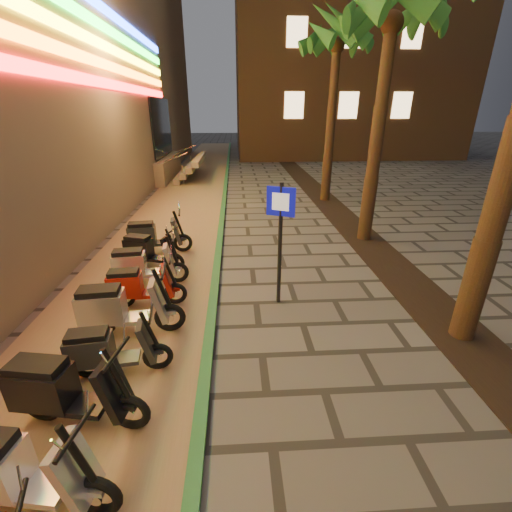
{
  "coord_description": "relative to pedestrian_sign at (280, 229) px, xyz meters",
  "views": [
    {
      "loc": [
        -0.38,
        -2.85,
        3.73
      ],
      "look_at": [
        -0.02,
        3.03,
        1.2
      ],
      "focal_mm": 24.0,
      "sensor_mm": 36.0,
      "label": 1
    }
  ],
  "objects": [
    {
      "name": "scooter_4",
      "position": [
        -3.03,
        -2.83,
        -1.09
      ],
      "size": [
        1.75,
        0.74,
        1.23
      ],
      "rotation": [
        0.0,
        0.0,
        -0.17
      ],
      "color": "black",
      "rests_on": "ground"
    },
    {
      "name": "parking_strip",
      "position": [
        -3.06,
        6.65,
        -1.62
      ],
      "size": [
        3.4,
        60.0,
        0.01
      ],
      "primitive_type": "cube",
      "color": "#8C7251",
      "rests_on": "ground"
    },
    {
      "name": "palm_c",
      "position": [
        3.14,
        3.65,
        4.1
      ],
      "size": [
        2.97,
        3.02,
        6.91
      ],
      "color": "#472D19",
      "rests_on": "ground"
    },
    {
      "name": "scooter_3",
      "position": [
        -3.06,
        -3.85,
        -1.11
      ],
      "size": [
        1.7,
        0.7,
        1.19
      ],
      "rotation": [
        0.0,
        0.0,
        -0.15
      ],
      "color": "black",
      "rests_on": "ground"
    },
    {
      "name": "scooter_7",
      "position": [
        -2.85,
        0.0,
        -1.16
      ],
      "size": [
        1.53,
        0.55,
        1.08
      ],
      "rotation": [
        0.0,
        0.0,
        0.08
      ],
      "color": "black",
      "rests_on": "ground"
    },
    {
      "name": "scooter_5",
      "position": [
        -2.8,
        -1.98,
        -1.17
      ],
      "size": [
        1.5,
        0.59,
        1.05
      ],
      "rotation": [
        0.0,
        0.0,
        0.13
      ],
      "color": "black",
      "rests_on": "ground"
    },
    {
      "name": "planting_strip",
      "position": [
        3.14,
        1.65,
        -1.61
      ],
      "size": [
        1.2,
        40.0,
        0.02
      ],
      "primitive_type": "cube",
      "color": "black",
      "rests_on": "ground"
    },
    {
      "name": "pedestrian_sign",
      "position": [
        0.0,
        0.0,
        0.0
      ],
      "size": [
        0.52,
        0.25,
        2.51
      ],
      "rotation": [
        0.0,
        0.0,
        -0.42
      ],
      "color": "black",
      "rests_on": "ground"
    },
    {
      "name": "ground",
      "position": [
        -0.46,
        -3.35,
        -1.62
      ],
      "size": [
        120.0,
        120.0,
        0.0
      ],
      "primitive_type": "plane",
      "color": "#474442",
      "rests_on": "ground"
    },
    {
      "name": "palm_d",
      "position": [
        3.14,
        8.65,
        4.32
      ],
      "size": [
        2.97,
        3.02,
        7.16
      ],
      "color": "#472D19",
      "rests_on": "ground"
    },
    {
      "name": "scooter_10",
      "position": [
        -3.17,
        2.82,
        -1.1
      ],
      "size": [
        1.72,
        0.67,
        1.21
      ],
      "rotation": [
        0.0,
        0.0,
        0.12
      ],
      "color": "black",
      "rests_on": "ground"
    },
    {
      "name": "scooter_8",
      "position": [
        -3.0,
        0.93,
        -1.12
      ],
      "size": [
        1.66,
        0.64,
        1.16
      ],
      "rotation": [
        0.0,
        0.0,
        0.12
      ],
      "color": "black",
      "rests_on": "ground"
    },
    {
      "name": "scooter_9",
      "position": [
        -3.08,
        1.87,
        -1.14
      ],
      "size": [
        1.56,
        0.83,
        1.11
      ],
      "rotation": [
        0.0,
        0.0,
        -0.31
      ],
      "color": "black",
      "rests_on": "ground"
    },
    {
      "name": "green_curb",
      "position": [
        -1.36,
        6.65,
        -1.57
      ],
      "size": [
        0.18,
        60.0,
        0.1
      ],
      "primitive_type": "cube",
      "color": "#276834",
      "rests_on": "ground"
    },
    {
      "name": "scooter_6",
      "position": [
        -2.92,
        -0.96,
        -1.08
      ],
      "size": [
        1.79,
        0.65,
        1.26
      ],
      "rotation": [
        0.0,
        0.0,
        0.09
      ],
      "color": "black",
      "rests_on": "ground"
    }
  ]
}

